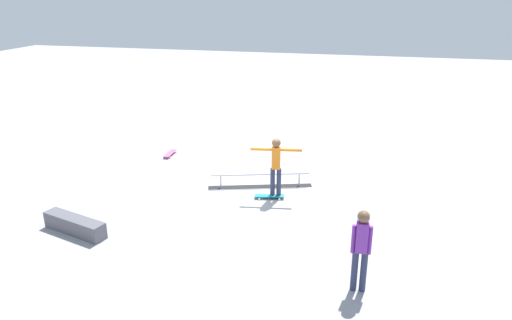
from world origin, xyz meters
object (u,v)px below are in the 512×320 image
object	(u,v)px
skater_main	(276,164)
loose_skateboard_pink	(170,153)
skate_ledge	(75,225)
bystander_purple_shirt	(361,247)
grind_rail	(260,181)
skateboard_main	(269,196)

from	to	relation	value
skater_main	loose_skateboard_pink	world-z (taller)	skater_main
skate_ledge	loose_skateboard_pink	distance (m)	5.56
skate_ledge	bystander_purple_shirt	world-z (taller)	bystander_purple_shirt
skater_main	bystander_purple_shirt	bearing A→B (deg)	-66.20
grind_rail	skate_ledge	distance (m)	5.13
skateboard_main	skater_main	bearing A→B (deg)	17.33
skater_main	bystander_purple_shirt	xyz separation A→B (m)	(-2.36, 3.72, -0.04)
skate_ledge	skateboard_main	world-z (taller)	skate_ledge
grind_rail	skate_ledge	xyz separation A→B (m)	(3.58, 3.67, 0.02)
skate_ledge	bystander_purple_shirt	distance (m)	6.61
skate_ledge	skater_main	bearing A→B (deg)	-143.92
skater_main	loose_skateboard_pink	size ratio (longest dim) A/B	2.11
grind_rail	skater_main	xyz separation A→B (m)	(-0.58, 0.64, 0.81)
skater_main	skateboard_main	world-z (taller)	skater_main
skater_main	loose_skateboard_pink	xyz separation A→B (m)	(4.21, -2.52, -0.91)
skate_ledge	loose_skateboard_pink	size ratio (longest dim) A/B	2.13
skater_main	grind_rail	bearing A→B (deg)	123.89
skateboard_main	loose_skateboard_pink	xyz separation A→B (m)	(4.06, -2.61, 0.00)
skater_main	skateboard_main	bearing A→B (deg)	-158.93
bystander_purple_shirt	loose_skateboard_pink	world-z (taller)	bystander_purple_shirt
skate_ledge	bystander_purple_shirt	bearing A→B (deg)	174.01
bystander_purple_shirt	loose_skateboard_pink	size ratio (longest dim) A/B	2.07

